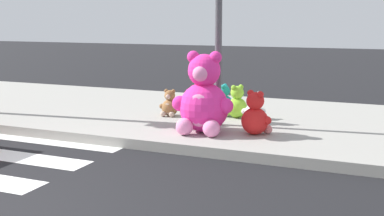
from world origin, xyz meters
The scene contains 9 objects.
sidewalk centered at (0.00, 5.20, 0.07)m, with size 28.00×4.40×0.15m, color #9E9B93.
sign_pole centered at (1.00, 4.40, 1.85)m, with size 0.56×0.11×3.20m.
plush_pink_large centered at (0.98, 3.81, 0.64)m, with size 0.94×0.84×1.23m.
plush_teal centered at (0.73, 5.45, 0.36)m, with size 0.36×0.40×0.53m.
plush_lime centered at (1.10, 5.08, 0.38)m, with size 0.42×0.40×0.58m.
plush_red centered at (1.75, 3.99, 0.41)m, with size 0.48×0.47×0.66m.
plush_tan centered at (0.48, 5.06, 0.39)m, with size 0.43×0.43×0.60m.
plush_brown centered at (-0.03, 4.76, 0.34)m, with size 0.37×0.33×0.48m.
plush_white centered at (1.50, 4.78, 0.36)m, with size 0.38×0.37×0.52m.
Camera 1 is at (3.61, -2.88, 1.83)m, focal length 45.48 mm.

